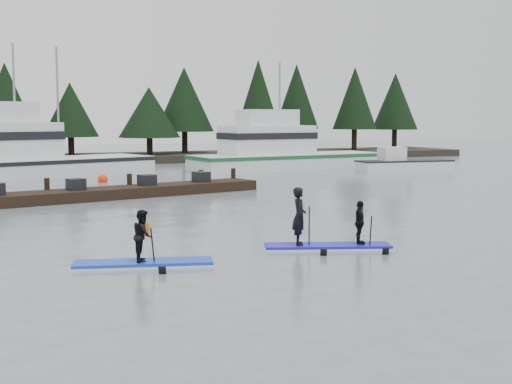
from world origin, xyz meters
name	(u,v)px	position (x,y,z in m)	size (l,w,h in m)	color
ground	(345,254)	(0.00, 0.00, 0.00)	(160.00, 160.00, 0.00)	slate
far_shore	(78,159)	(0.00, 42.00, 0.30)	(70.00, 8.00, 0.60)	#2D281E
treeline	(78,163)	(0.00, 42.00, 0.00)	(60.00, 4.00, 8.00)	black
fishing_boat_large	(22,167)	(-5.56, 28.81, 0.66)	(15.92, 8.74, 8.93)	white
fishing_boat_medium	(283,161)	(11.91, 28.67, 0.59)	(14.28, 5.46, 8.37)	white
skiff	(405,166)	(18.71, 23.80, 0.38)	(6.51, 1.95, 0.76)	white
floating_dock	(118,192)	(-2.59, 15.83, 0.24)	(14.39, 1.92, 0.48)	black
buoy_c	(329,169)	(15.21, 27.99, 0.00)	(0.64, 0.64, 0.64)	#FF330C
buoy_b	(103,182)	(-1.64, 23.98, 0.00)	(0.57, 0.57, 0.57)	#FF330C
paddleboard_solo	(143,249)	(-5.34, 0.69, 0.43)	(3.50, 1.69, 1.84)	blue
paddleboard_duo	(326,229)	(-0.08, 0.94, 0.56)	(3.57, 1.99, 2.20)	#1616D1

